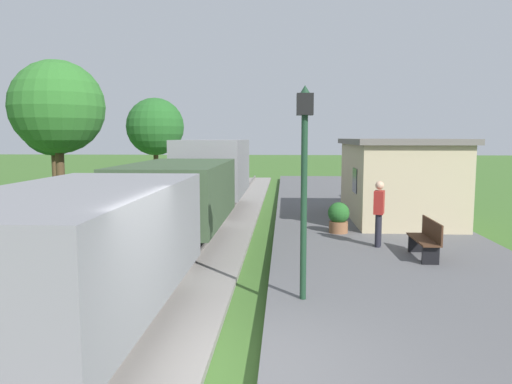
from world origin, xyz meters
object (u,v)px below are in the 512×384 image
Objects in this scene: station_hut at (397,179)px; tree_field_distant at (155,127)px; tree_trackside_far at (57,108)px; bench_down_platform at (357,189)px; lamp_post_near at (304,154)px; tree_field_left at (53,124)px; potted_planter at (339,217)px; freight_train at (183,192)px; person_waiting at (379,211)px; bench_near_hut at (426,238)px.

tree_field_distant is (-11.33, 10.62, 2.02)m from station_hut.
station_hut is 11.75m from tree_trackside_far.
bench_down_platform is at bearing 30.63° from tree_trackside_far.
lamp_post_near is 0.71× the size of tree_field_left.
station_hut is 9.48m from lamp_post_near.
tree_trackside_far is at bearing 170.55° from potted_planter.
tree_field_distant reaches higher than lamp_post_near.
station_hut reaches higher than potted_planter.
tree_trackside_far reaches higher than station_hut.
freight_train is 11.97m from tree_field_left.
lamp_post_near is at bearing 81.11° from person_waiting.
bench_down_platform is 13.08m from tree_trackside_far.
bench_near_hut is (-0.56, -5.62, -0.93)m from station_hut.
tree_field_distant is (-10.77, 16.25, 2.96)m from bench_near_hut.
tree_field_distant reaches higher than bench_down_platform.
freight_train is 6.39m from lamp_post_near.
person_waiting is 0.32× the size of tree_field_distant.
station_hut is 1.09× the size of tree_field_distant.
lamp_post_near is 20.85m from tree_field_distant.
tree_trackside_far is (-9.99, 3.32, 2.88)m from person_waiting.
potted_planter is 15.10m from tree_field_left.
lamp_post_near is (3.23, -5.36, 1.30)m from freight_train.
potted_planter is at bearing -9.45° from tree_trackside_far.
person_waiting reaches higher than bench_near_hut.
bench_down_platform is 12.37m from tree_field_distant.
bench_near_hut is at bearing -95.72° from station_hut.
tree_field_distant is (-9.87, 15.08, 2.49)m from person_waiting.
bench_near_hut is at bearing -37.57° from tree_field_left.
tree_field_left is 6.33m from tree_field_distant.
station_hut reaches higher than bench_near_hut.
bench_down_platform is at bearing 90.00° from bench_near_hut.
lamp_post_near is 0.66× the size of tree_trackside_far.
tree_trackside_far is 1.06× the size of tree_field_distant.
person_waiting is 10.91m from tree_trackside_far.
bench_near_hut is 0.29× the size of tree_field_left.
potted_planter is at bearing -102.20° from bench_down_platform.
station_hut is at bearing -83.94° from bench_down_platform.
station_hut is at bearing 84.28° from bench_near_hut.
freight_train reaches higher than bench_near_hut.
bench_near_hut is 1.54m from person_waiting.
freight_train is 3.64× the size of tree_field_distant.
person_waiting is at bearing -18.38° from tree_trackside_far.
tree_trackside_far is at bearing -62.72° from tree_field_left.
bench_down_platform is 0.41× the size of lamp_post_near.
tree_trackside_far is at bearing 136.15° from lamp_post_near.
tree_field_left reaches higher than bench_near_hut.
lamp_post_near reaches higher than potted_planter.
potted_planter reaches higher than bench_near_hut.
tree_field_distant reaches higher than person_waiting.
person_waiting is 0.30× the size of tree_trackside_far.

